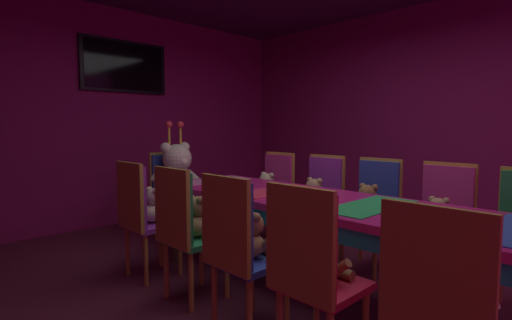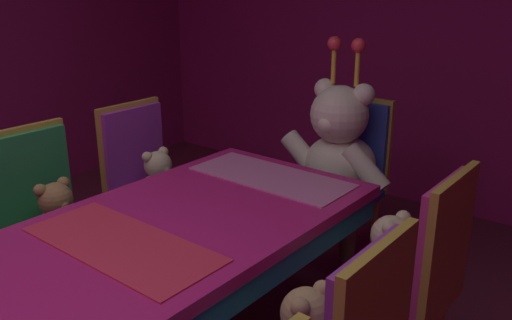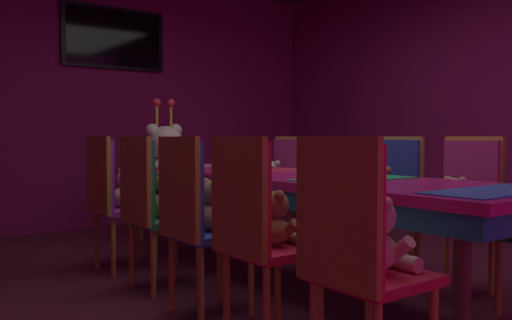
{
  "view_description": "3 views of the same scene",
  "coord_description": "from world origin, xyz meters",
  "px_view_note": "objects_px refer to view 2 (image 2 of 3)",
  "views": [
    {
      "loc": [
        -2.31,
        -1.72,
        1.26
      ],
      "look_at": [
        0.02,
        0.69,
        0.98
      ],
      "focal_mm": 27.06,
      "sensor_mm": 36.0,
      "label": 1
    },
    {
      "loc": [
        1.43,
        -0.59,
        1.63
      ],
      "look_at": [
        0.09,
        1.08,
        0.9
      ],
      "focal_mm": 37.76,
      "sensor_mm": 36.0,
      "label": 2
    },
    {
      "loc": [
        -2.3,
        -2.6,
        0.98
      ],
      "look_at": [
        0.17,
        0.75,
        0.8
      ],
      "focal_mm": 38.34,
      "sensor_mm": 36.0,
      "label": 3
    }
  ],
  "objects_px": {
    "chair_left_3": "(41,209)",
    "teddy_left_4": "(160,181)",
    "teddy_left_3": "(59,218)",
    "chair_right_4": "(424,269)",
    "chair_left_4": "(142,174)",
    "king_teddy_bear": "(337,148)",
    "teddy_right_4": "(388,257)",
    "throne_chair": "(351,164)"
  },
  "relations": [
    {
      "from": "teddy_right_4",
      "to": "chair_left_3",
      "type": "bearing_deg",
      "value": 22.28
    },
    {
      "from": "teddy_left_3",
      "to": "throne_chair",
      "type": "distance_m",
      "value": 1.63
    },
    {
      "from": "teddy_left_4",
      "to": "chair_left_4",
      "type": "bearing_deg",
      "value": -180.0
    },
    {
      "from": "teddy_left_4",
      "to": "chair_right_4",
      "type": "bearing_deg",
      "value": -0.34
    },
    {
      "from": "teddy_left_4",
      "to": "chair_right_4",
      "type": "relative_size",
      "value": 0.33
    },
    {
      "from": "teddy_left_4",
      "to": "teddy_right_4",
      "type": "xyz_separation_m",
      "value": [
        1.34,
        -0.01,
        0.01
      ]
    },
    {
      "from": "teddy_right_4",
      "to": "throne_chair",
      "type": "distance_m",
      "value": 1.1
    },
    {
      "from": "teddy_left_3",
      "to": "chair_right_4",
      "type": "xyz_separation_m",
      "value": [
        1.47,
        0.6,
        0.01
      ]
    },
    {
      "from": "chair_right_4",
      "to": "teddy_right_4",
      "type": "relative_size",
      "value": 2.93
    },
    {
      "from": "teddy_left_3",
      "to": "chair_left_4",
      "type": "relative_size",
      "value": 0.33
    },
    {
      "from": "teddy_left_4",
      "to": "king_teddy_bear",
      "type": "distance_m",
      "value": 0.99
    },
    {
      "from": "teddy_left_3",
      "to": "teddy_right_4",
      "type": "height_order",
      "value": "teddy_right_4"
    },
    {
      "from": "teddy_left_3",
      "to": "teddy_left_4",
      "type": "height_order",
      "value": "teddy_left_3"
    },
    {
      "from": "chair_left_4",
      "to": "king_teddy_bear",
      "type": "distance_m",
      "value": 1.09
    },
    {
      "from": "chair_left_4",
      "to": "king_teddy_bear",
      "type": "bearing_deg",
      "value": 40.47
    },
    {
      "from": "chair_left_3",
      "to": "teddy_right_4",
      "type": "xyz_separation_m",
      "value": [
        1.47,
        0.6,
        -0.0
      ]
    },
    {
      "from": "chair_left_4",
      "to": "teddy_right_4",
      "type": "distance_m",
      "value": 1.48
    },
    {
      "from": "chair_left_4",
      "to": "teddy_right_4",
      "type": "xyz_separation_m",
      "value": [
        1.48,
        -0.01,
        -0.0
      ]
    },
    {
      "from": "teddy_left_3",
      "to": "chair_right_4",
      "type": "relative_size",
      "value": 0.33
    },
    {
      "from": "teddy_left_4",
      "to": "chair_right_4",
      "type": "height_order",
      "value": "chair_right_4"
    },
    {
      "from": "chair_left_4",
      "to": "throne_chair",
      "type": "distance_m",
      "value": 1.2
    },
    {
      "from": "chair_right_4",
      "to": "throne_chair",
      "type": "relative_size",
      "value": 1.0
    },
    {
      "from": "chair_left_3",
      "to": "teddy_right_4",
      "type": "height_order",
      "value": "chair_left_3"
    },
    {
      "from": "chair_left_3",
      "to": "king_teddy_bear",
      "type": "distance_m",
      "value": 1.55
    },
    {
      "from": "chair_right_4",
      "to": "king_teddy_bear",
      "type": "height_order",
      "value": "king_teddy_bear"
    },
    {
      "from": "chair_left_3",
      "to": "throne_chair",
      "type": "bearing_deg",
      "value": 61.24
    },
    {
      "from": "chair_right_4",
      "to": "teddy_left_3",
      "type": "bearing_deg",
      "value": 22.27
    },
    {
      "from": "throne_chair",
      "to": "teddy_left_3",
      "type": "bearing_deg",
      "value": -24.26
    },
    {
      "from": "chair_left_3",
      "to": "teddy_left_3",
      "type": "bearing_deg",
      "value": 0.0
    },
    {
      "from": "teddy_left_3",
      "to": "teddy_left_4",
      "type": "relative_size",
      "value": 1.02
    },
    {
      "from": "king_teddy_bear",
      "to": "chair_left_3",
      "type": "bearing_deg",
      "value": -31.77
    },
    {
      "from": "chair_left_3",
      "to": "throne_chair",
      "type": "relative_size",
      "value": 1.0
    },
    {
      "from": "chair_right_4",
      "to": "throne_chair",
      "type": "height_order",
      "value": "same"
    },
    {
      "from": "chair_left_3",
      "to": "teddy_left_4",
      "type": "relative_size",
      "value": 3.08
    },
    {
      "from": "teddy_right_4",
      "to": "king_teddy_bear",
      "type": "bearing_deg",
      "value": -47.11
    },
    {
      "from": "teddy_left_3",
      "to": "throne_chair",
      "type": "height_order",
      "value": "throne_chair"
    },
    {
      "from": "teddy_left_4",
      "to": "throne_chair",
      "type": "distance_m",
      "value": 1.1
    },
    {
      "from": "teddy_left_3",
      "to": "king_teddy_bear",
      "type": "xyz_separation_m",
      "value": [
        0.67,
        1.31,
        0.15
      ]
    },
    {
      "from": "throne_chair",
      "to": "teddy_left_4",
      "type": "bearing_deg",
      "value": -37.9
    },
    {
      "from": "chair_right_4",
      "to": "teddy_left_4",
      "type": "bearing_deg",
      "value": -0.34
    },
    {
      "from": "teddy_left_4",
      "to": "king_teddy_bear",
      "type": "height_order",
      "value": "king_teddy_bear"
    },
    {
      "from": "king_teddy_bear",
      "to": "teddy_left_4",
      "type": "bearing_deg",
      "value": -44.0
    }
  ]
}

